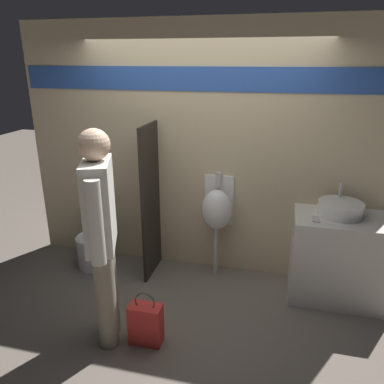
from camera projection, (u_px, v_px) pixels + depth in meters
name	position (u px, v px, depth m)	size (l,w,h in m)	color
ground_plane	(188.00, 291.00, 3.94)	(16.00, 16.00, 0.00)	#70665B
display_wall	(201.00, 152.00, 4.03)	(4.02, 0.07, 2.70)	beige
sink_counter	(340.00, 258.00, 3.71)	(0.94, 0.58, 0.88)	silver
sink_basin	(341.00, 209.00, 3.61)	(0.42, 0.42, 0.27)	white
cell_phone	(316.00, 219.00, 3.52)	(0.07, 0.14, 0.01)	#B7B7BC
divider_near_counter	(151.00, 202.00, 4.05)	(0.03, 0.52, 1.69)	#28231E
urinal_near_counter	(217.00, 210.00, 4.03)	(0.33, 0.27, 1.17)	silver
toilet	(95.00, 239.00, 4.37)	(0.36, 0.52, 0.91)	white
person_in_vest	(102.00, 232.00, 2.96)	(0.36, 0.61, 1.84)	gray
shopping_bag	(146.00, 323.00, 3.17)	(0.28, 0.15, 0.49)	red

